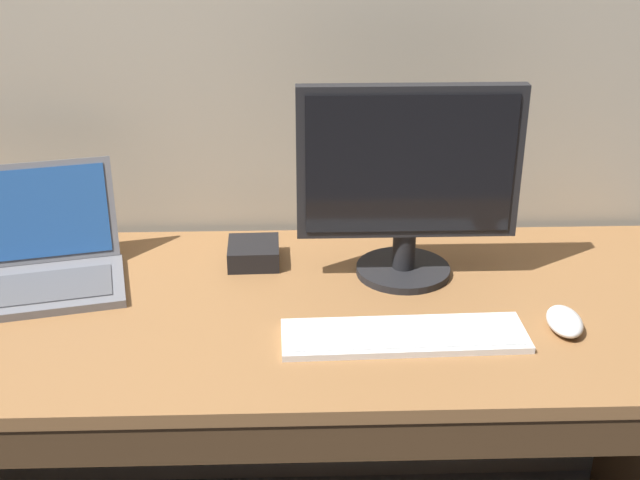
# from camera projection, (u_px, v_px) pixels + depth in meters

# --- Properties ---
(desk) EXTENTS (1.87, 0.72, 0.78)m
(desk) POSITION_uv_depth(u_px,v_px,m) (263.00, 404.00, 1.74)
(desk) COLOR olive
(desk) RESTS_ON ground
(laptop_space_gray) EXTENTS (0.36, 0.33, 0.23)m
(laptop_space_gray) POSITION_uv_depth(u_px,v_px,m) (45.00, 263.00, 1.72)
(laptop_space_gray) COLOR slate
(laptop_space_gray) RESTS_ON desk
(external_monitor) EXTENTS (0.45, 0.20, 0.42)m
(external_monitor) POSITION_uv_depth(u_px,v_px,m) (408.00, 179.00, 1.67)
(external_monitor) COLOR black
(external_monitor) RESTS_ON desk
(wired_keyboard) EXTENTS (0.46, 0.14, 0.02)m
(wired_keyboard) POSITION_uv_depth(u_px,v_px,m) (404.00, 336.00, 1.53)
(wired_keyboard) COLOR white
(wired_keyboard) RESTS_ON desk
(computer_mouse) EXTENTS (0.07, 0.11, 0.03)m
(computer_mouse) POSITION_uv_depth(u_px,v_px,m) (565.00, 321.00, 1.56)
(computer_mouse) COLOR white
(computer_mouse) RESTS_ON desk
(external_drive_box) EXTENTS (0.11, 0.12, 0.05)m
(external_drive_box) POSITION_uv_depth(u_px,v_px,m) (254.00, 253.00, 1.82)
(external_drive_box) COLOR black
(external_drive_box) RESTS_ON desk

